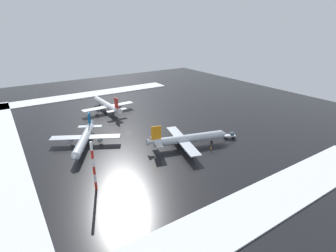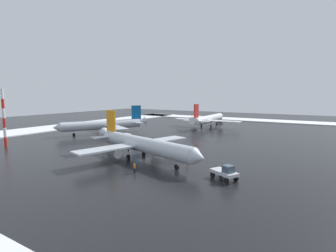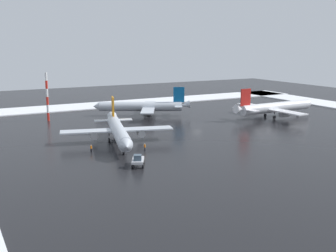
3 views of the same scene
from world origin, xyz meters
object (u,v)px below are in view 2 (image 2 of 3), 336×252
at_px(pushback_tug, 225,172).
at_px(airplane_far_rear, 208,119).
at_px(ground_crew_beside_wing, 134,167).
at_px(airplane_parked_starboard, 105,125).
at_px(antenna_mast, 4,118).
at_px(airplane_foreground_jet, 142,144).
at_px(ground_crew_by_nose_gear, 187,158).

bearing_deg(pushback_tug, airplane_far_rear, 143.22).
bearing_deg(pushback_tug, ground_crew_beside_wing, -134.46).
height_order(airplane_parked_starboard, pushback_tug, airplane_parked_starboard).
xyz_separation_m(airplane_parked_starboard, antenna_mast, (29.40, -5.84, 4.28)).
distance_m(airplane_far_rear, antenna_mast, 71.37).
bearing_deg(ground_crew_beside_wing, airplane_parked_starboard, -164.89).
height_order(airplane_far_rear, pushback_tug, airplane_far_rear).
distance_m(airplane_parked_starboard, pushback_tug, 57.49).
height_order(airplane_far_rear, ground_crew_beside_wing, airplane_far_rear).
bearing_deg(antenna_mast, airplane_foreground_jet, 101.59).
xyz_separation_m(airplane_parked_starboard, ground_crew_by_nose_gear, (19.03, 41.67, -2.16)).
bearing_deg(airplane_parked_starboard, airplane_foreground_jet, 84.68).
height_order(ground_crew_beside_wing, antenna_mast, antenna_mast).
distance_m(ground_crew_by_nose_gear, ground_crew_beside_wing, 11.75).
distance_m(pushback_tug, antenna_mast, 57.95).
relative_size(pushback_tug, antenna_mast, 0.34).
xyz_separation_m(ground_crew_by_nose_gear, ground_crew_beside_wing, (10.81, -4.60, 0.00)).
height_order(airplane_far_rear, airplane_parked_starboard, airplane_far_rear).
bearing_deg(airplane_foreground_jet, pushback_tug, 4.99).
xyz_separation_m(airplane_foreground_jet, antenna_mast, (7.83, -38.16, 4.21)).
xyz_separation_m(airplane_far_rear, airplane_parked_starboard, (35.86, -22.75, -0.14)).
relative_size(airplane_foreground_jet, antenna_mast, 2.17).
bearing_deg(antenna_mast, airplane_far_rear, 156.35).
relative_size(pushback_tug, ground_crew_beside_wing, 2.98).
xyz_separation_m(ground_crew_by_nose_gear, antenna_mast, (10.37, -47.51, 6.44)).
xyz_separation_m(airplane_foreground_jet, airplane_far_rear, (-57.43, -9.57, 0.06)).
relative_size(airplane_far_rear, ground_crew_beside_wing, 19.46).
bearing_deg(airplane_far_rear, antenna_mast, 154.23).
height_order(airplane_foreground_jet, ground_crew_by_nose_gear, airplane_foreground_jet).
relative_size(airplane_foreground_jet, ground_crew_by_nose_gear, 18.78).
bearing_deg(ground_crew_by_nose_gear, airplane_far_rear, 73.05).
bearing_deg(airplane_parked_starboard, ground_crew_by_nose_gear, 93.86).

